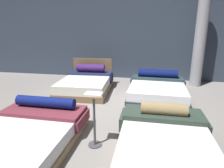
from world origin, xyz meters
The scene contains 8 objects.
ground_plane centered at (0.00, 0.00, -0.01)m, with size 18.00×18.00×0.02m, color gray.
showroom_back_wall centered at (0.00, 3.49, 1.75)m, with size 18.00×0.06×3.50m, color #333D4C.
bed_0 centered at (-1.17, -1.65, 0.21)m, with size 1.70×2.02×0.65m.
bed_1 centered at (1.17, -1.60, 0.22)m, with size 1.58×2.15×0.69m.
bed_2 centered at (-1.11, 1.46, 0.25)m, with size 1.64×2.12×0.95m.
bed_3 centered at (1.16, 1.40, 0.22)m, with size 1.76×2.01×0.70m.
price_sign centered at (0.00, -1.49, 0.37)m, with size 0.28×0.24×0.97m.
support_pillar centered at (2.55, 2.80, 1.75)m, with size 0.38×0.38×3.50m, color #99999E.
Camera 1 is at (0.85, -4.36, 1.98)m, focal length 30.92 mm.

